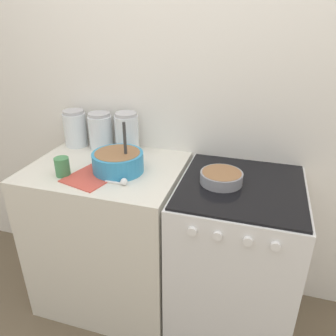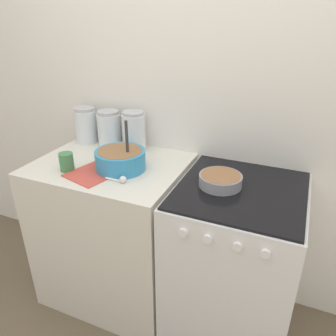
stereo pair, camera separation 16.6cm
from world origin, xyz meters
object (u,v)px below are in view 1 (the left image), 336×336
mixing_bowl (118,161)px  tin_can (62,167)px  stove (234,259)px  baking_pan (221,177)px  storage_jar_middle (101,133)px  storage_jar_left (76,131)px  storage_jar_right (127,135)px

mixing_bowl → tin_can: size_ratio=2.80×
stove → baking_pan: baking_pan is taller
baking_pan → storage_jar_middle: size_ratio=0.93×
stove → storage_jar_left: 1.22m
storage_jar_left → storage_jar_right: (0.35, 0.00, 0.01)m
stove → storage_jar_middle: 1.07m
storage_jar_right → tin_can: size_ratio=2.44×
baking_pan → storage_jar_right: storage_jar_right is taller
baking_pan → storage_jar_right: size_ratio=0.87×
baking_pan → storage_jar_middle: 0.82m
baking_pan → storage_jar_left: size_ratio=0.92×
mixing_bowl → baking_pan: (0.54, 0.03, -0.03)m
tin_can → storage_jar_middle: bearing=87.5°
baking_pan → storage_jar_middle: bearing=162.6°
storage_jar_right → tin_can: (-0.19, -0.40, -0.05)m
stove → storage_jar_right: size_ratio=3.87×
stove → tin_can: tin_can is taller
storage_jar_left → storage_jar_middle: 0.17m
mixing_bowl → storage_jar_middle: (-0.24, 0.27, 0.03)m
storage_jar_middle → storage_jar_right: bearing=0.0°
tin_can → stove: bearing=10.4°
mixing_bowl → storage_jar_middle: mixing_bowl is taller
storage_jar_middle → storage_jar_right: 0.17m
storage_jar_middle → storage_jar_right: size_ratio=0.94×
tin_can → mixing_bowl: bearing=26.8°
baking_pan → storage_jar_middle: (-0.78, 0.25, 0.06)m
storage_jar_left → tin_can: 0.43m
storage_jar_left → storage_jar_right: 0.35m
stove → storage_jar_right: (-0.71, 0.23, 0.57)m
storage_jar_left → storage_jar_middle: (0.17, 0.00, -0.00)m
stove → mixing_bowl: size_ratio=3.37×
baking_pan → tin_can: tin_can is taller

